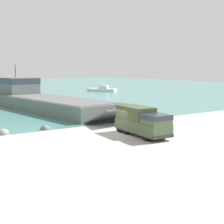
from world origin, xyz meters
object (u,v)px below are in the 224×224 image
mooring_bollard (157,117)px  military_truck (142,121)px  moored_boat_b (102,89)px  soldier_on_ramp (170,125)px  landing_craft (37,98)px

mooring_bollard → military_truck: bearing=-140.4°
moored_boat_b → soldier_on_ramp: bearing=-149.0°
soldier_on_ramp → mooring_bollard: 9.12m
military_truck → soldier_on_ramp: 3.13m
military_truck → soldier_on_ramp: military_truck is taller
landing_craft → soldier_on_ramp: (3.75, -28.83, -0.82)m
soldier_on_ramp → moored_boat_b: 62.89m
soldier_on_ramp → moored_boat_b: size_ratio=0.20×
moored_boat_b → military_truck: bearing=-151.7°
landing_craft → mooring_bollard: 23.07m
soldier_on_ramp → moored_boat_b: moored_boat_b is taller
moored_boat_b → mooring_bollard: 53.91m
soldier_on_ramp → moored_boat_b: bearing=26.9°
military_truck → mooring_bollard: military_truck is taller
landing_craft → moored_boat_b: bearing=34.3°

